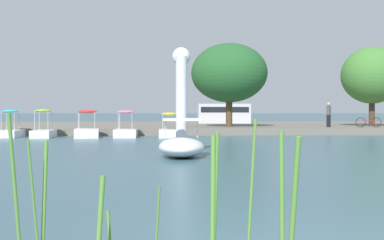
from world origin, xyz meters
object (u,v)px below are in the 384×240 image
Objects in this scene: tree_sapling_by_fence at (372,75)px; bicycle_parked at (368,122)px; pedal_boat_yellow at (169,130)px; swan_boat at (181,132)px; person_on_path at (329,114)px; pedal_boat_red at (87,130)px; pedal_boat_lime at (44,129)px; parked_van at (223,113)px; pedal_boat_pink at (126,130)px; tree_broadleaf_left at (229,73)px; pedal_boat_cyan at (10,130)px.

tree_sapling_by_fence is 3.49× the size of bicycle_parked.
pedal_boat_yellow is 16.07m from tree_sapling_by_fence.
person_on_path is at bearing 58.21° from swan_boat.
pedal_boat_red is 0.45× the size of tree_sapling_by_fence.
pedal_boat_red is at bearing -2.45° from pedal_boat_lime.
swan_boat is 20.63m from bicycle_parked.
swan_boat reaches higher than parked_van.
pedal_boat_pink is 0.35× the size of tree_broadleaf_left.
tree_sapling_by_fence is at bearing 63.70° from bicycle_parked.
bicycle_parked is (-1.23, -2.48, -3.29)m from tree_sapling_by_fence.
pedal_boat_lime is at bearing 121.39° from swan_boat.
pedal_boat_pink is at bearing 7.48° from pedal_boat_red.
tree_broadleaf_left is (-10.38, -1.19, 0.05)m from tree_sapling_by_fence.
pedal_boat_pink is (-2.96, 12.76, -0.41)m from swan_boat.
person_on_path is 1.02× the size of bicycle_parked.
pedal_boat_pink is 16.14m from bicycle_parked.
parked_van is at bearing 72.28° from pedal_boat_yellow.
person_on_path reaches higher than pedal_boat_lime.
person_on_path is at bearing 19.95° from pedal_boat_yellow.
pedal_boat_cyan is at bearing 126.74° from swan_boat.
tree_sapling_by_fence reaches higher than pedal_boat_pink.
parked_van reaches higher than bicycle_parked.
pedal_boat_yellow is 0.43× the size of tree_sapling_by_fence.
pedal_boat_pink is at bearing -164.08° from person_on_path.
tree_sapling_by_fence is 10.45m from tree_broadleaf_left.
pedal_boat_lime is 1.04× the size of pedal_boat_cyan.
swan_boat reaches higher than pedal_boat_lime.
parked_van is (-9.71, 8.84, -2.69)m from tree_sapling_by_fence.
person_on_path is 0.36× the size of parked_van.
pedal_boat_red is 1.22× the size of pedal_boat_cyan.
parked_van is at bearing 63.67° from pedal_boat_pink.
pedal_boat_red is 1.57× the size of bicycle_parked.
pedal_boat_yellow is 0.37× the size of tree_broadleaf_left.
pedal_boat_pink is 0.41× the size of tree_sapling_by_fence.
tree_broadleaf_left is (8.83, 5.00, 3.68)m from pedal_boat_red.
swan_boat is 1.49× the size of pedal_boat_red.
swan_boat is 1.57× the size of pedal_boat_yellow.
pedal_boat_yellow is at bearing -157.46° from tree_sapling_by_fence.
tree_broadleaf_left is at bearing -93.85° from parked_van.
bicycle_parked is at bearing -53.17° from parked_van.
person_on_path reaches higher than pedal_boat_yellow.
swan_boat is 23.57m from tree_sapling_by_fence.
tree_broadleaf_left reaches higher than person_on_path.
tree_sapling_by_fence is at bearing -42.32° from parked_van.
parked_van is at bearing 118.29° from person_on_path.
tree_broadleaf_left reaches higher than parked_van.
tree_broadleaf_left is at bearing 78.17° from swan_boat.
tree_broadleaf_left reaches higher than bicycle_parked.
pedal_boat_red is at bearing -150.48° from tree_broadleaf_left.
swan_boat is at bearing -101.83° from tree_broadleaf_left.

